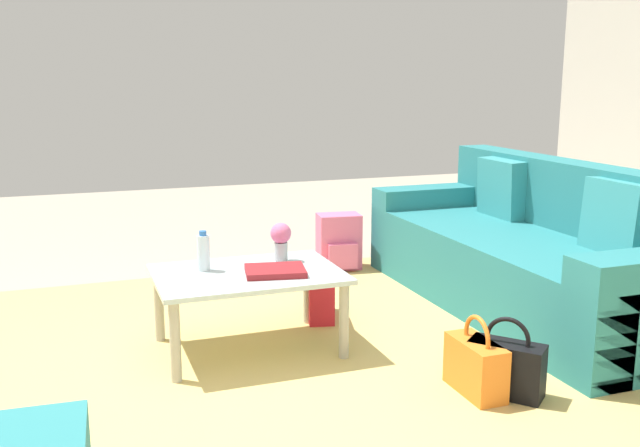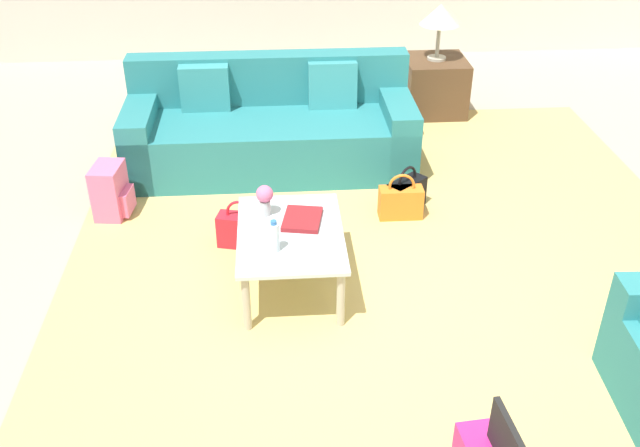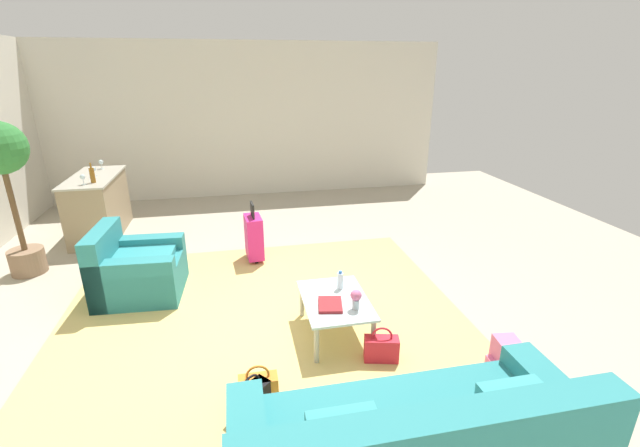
# 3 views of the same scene
# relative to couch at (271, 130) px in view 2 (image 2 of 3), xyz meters

# --- Properties ---
(ground_plane) EXTENTS (12.00, 12.00, 0.00)m
(ground_plane) POSITION_rel_couch_xyz_m (2.20, 0.60, -0.30)
(ground_plane) COLOR #A89E89
(area_rug) EXTENTS (5.20, 4.40, 0.01)m
(area_rug) POSITION_rel_couch_xyz_m (1.60, 0.80, -0.29)
(area_rug) COLOR tan
(area_rug) RESTS_ON ground
(couch) EXTENTS (0.92, 2.33, 0.86)m
(couch) POSITION_rel_couch_xyz_m (0.00, 0.00, 0.00)
(couch) COLOR teal
(couch) RESTS_ON ground
(coffee_table) EXTENTS (0.92, 0.65, 0.41)m
(coffee_table) POSITION_rel_couch_xyz_m (1.80, 0.10, 0.06)
(coffee_table) COLOR silver
(coffee_table) RESTS_ON ground
(water_bottle) EXTENTS (0.06, 0.06, 0.20)m
(water_bottle) POSITION_rel_couch_xyz_m (2.00, 0.00, 0.21)
(water_bottle) COLOR silver
(water_bottle) RESTS_ON coffee_table
(coffee_table_book) EXTENTS (0.33, 0.28, 0.03)m
(coffee_table_book) POSITION_rel_couch_xyz_m (1.68, 0.18, 0.13)
(coffee_table_book) COLOR maroon
(coffee_table_book) RESTS_ON coffee_table
(flower_vase) EXTENTS (0.11, 0.11, 0.21)m
(flower_vase) POSITION_rel_couch_xyz_m (1.58, -0.05, 0.23)
(flower_vase) COLOR #B2B7BC
(flower_vase) RESTS_ON coffee_table
(side_table) EXTENTS (0.58, 0.58, 0.53)m
(side_table) POSITION_rel_couch_xyz_m (-1.00, 1.60, -0.03)
(side_table) COLOR #513823
(side_table) RESTS_ON ground
(table_lamp) EXTENTS (0.38, 0.38, 0.52)m
(table_lamp) POSITION_rel_couch_xyz_m (-1.00, 1.60, 0.64)
(table_lamp) COLOR #ADA899
(table_lamp) RESTS_ON side_table
(handbag_orange) EXTENTS (0.14, 0.32, 0.36)m
(handbag_orange) POSITION_rel_couch_xyz_m (0.99, 0.94, -0.17)
(handbag_orange) COLOR orange
(handbag_orange) RESTS_ON ground
(handbag_red) EXTENTS (0.21, 0.34, 0.36)m
(handbag_red) POSITION_rel_couch_xyz_m (1.30, -0.23, -0.17)
(handbag_red) COLOR red
(handbag_red) RESTS_ON ground
(handbag_black) EXTENTS (0.31, 0.33, 0.36)m
(handbag_black) POSITION_rel_couch_xyz_m (0.88, 1.00, -0.17)
(handbag_black) COLOR black
(handbag_black) RESTS_ON ground
(backpack_pink) EXTENTS (0.32, 0.28, 0.40)m
(backpack_pink) POSITION_rel_couch_xyz_m (0.80, -1.19, -0.10)
(backpack_pink) COLOR pink
(backpack_pink) RESTS_ON ground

